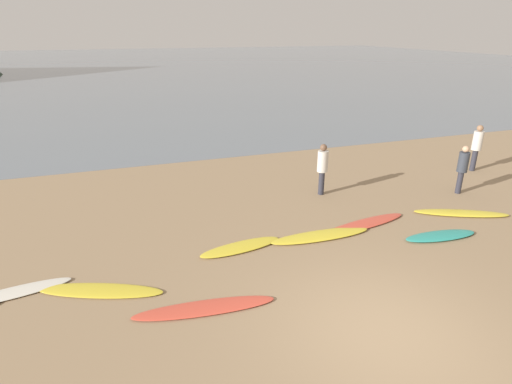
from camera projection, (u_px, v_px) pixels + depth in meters
name	position (u px, v px, depth m)	size (l,w,h in m)	color
ground_plane	(230.00, 168.00, 16.01)	(120.00, 120.00, 0.20)	#997C5B
ocean_water	(136.00, 64.00, 60.87)	(140.00, 100.00, 0.01)	slate
surfboard_1	(10.00, 293.00, 8.25)	(2.26, 0.46, 0.06)	silver
surfboard_2	(100.00, 291.00, 8.34)	(2.58, 0.52, 0.06)	yellow
surfboard_3	(205.00, 308.00, 7.82)	(2.70, 0.49, 0.06)	#D84C38
surfboard_4	(241.00, 247.00, 9.98)	(2.07, 0.54, 0.08)	yellow
surfboard_5	(320.00, 236.00, 10.52)	(2.68, 0.56, 0.09)	yellow
surfboard_6	(365.00, 224.00, 11.17)	(2.67, 0.50, 0.08)	#D84C38
surfboard_7	(441.00, 236.00, 10.50)	(1.96, 0.52, 0.10)	teal
surfboard_8	(461.00, 213.00, 11.79)	(2.61, 0.49, 0.09)	yellow
person_0	(463.00, 166.00, 13.01)	(0.31, 0.31, 1.56)	#2D2D38
person_1	(322.00, 165.00, 12.91)	(0.33, 0.33, 1.64)	#2D2D38
person_2	(477.00, 144.00, 15.09)	(0.34, 0.34, 1.71)	#2D2D38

